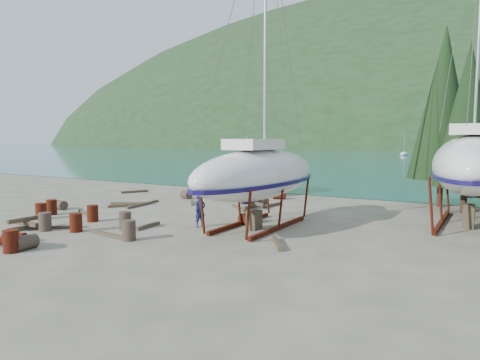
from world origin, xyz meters
The scene contains 45 objects.
ground centered at (0.00, 0.00, 0.00)m, with size 600.00×600.00×0.00m, color #5E594A.
bay_water centered at (0.00, 315.00, 0.01)m, with size 700.00×700.00×0.00m, color #1A6482.
far_hill centered at (0.00, 320.00, 0.00)m, with size 800.00×360.00×110.00m, color #1D2F17.
far_house_left centered at (-60.00, 190.00, 2.92)m, with size 6.60×5.60×5.60m.
far_house_center centered at (-20.00, 190.00, 2.92)m, with size 6.60×5.60×5.60m.
cypress_near_right centered at (12.50, 12.00, 5.79)m, with size 3.60×3.60×10.00m.
cypress_back_left centered at (11.00, 14.00, 6.66)m, with size 4.14×4.14×11.50m.
moored_boat_left centered at (-30.00, 60.00, 0.39)m, with size 2.00×5.00×6.05m.
moored_boat_mid centered at (10.00, 80.00, 0.39)m, with size 2.00×5.00×6.05m.
moored_boat_far centered at (-8.00, 110.00, 0.39)m, with size 2.00×5.00×6.05m.
large_sailboat_near centered at (4.06, 2.20, 2.68)m, with size 3.29×10.62×16.65m.
large_sailboat_far centered at (13.00, 7.94, 3.16)m, with size 4.17×12.42×19.38m.
small_sailboat_shore centered at (-1.71, 13.49, 1.86)m, with size 2.40×7.08×11.24m.
worker centered at (1.49, 0.77, 0.84)m, with size 0.61×0.40×1.68m, color navy.
drum_0 centered at (-7.26, -1.99, 0.44)m, with size 0.58×0.58×0.88m, color #601C10.
drum_1 centered at (-1.84, -6.37, 0.29)m, with size 0.58×0.58×0.88m, color #2D2823.
drum_4 centered at (0.53, 11.86, 0.29)m, with size 0.58×0.58×0.88m, color #601C10.
drum_5 centered at (-1.22, -1.64, 0.44)m, with size 0.58×0.58×0.88m, color #2D2823.
drum_6 centered at (3.10, 2.73, 0.29)m, with size 0.58×0.58×0.88m, color #601C10.
drum_7 centered at (-1.89, -6.92, 0.44)m, with size 0.58×0.58×0.88m, color #601C10.
drum_8 centered at (-8.00, -0.81, 0.44)m, with size 0.58×0.58×0.88m, color #601C10.
drum_9 centered at (-5.53, 8.62, 0.29)m, with size 0.58×0.58×0.88m, color #2D2823.
drum_10 centered at (-2.88, -3.16, 0.44)m, with size 0.58×0.58×0.88m, color #601C10.
drum_11 centered at (0.87, 8.56, 0.29)m, with size 0.58×0.58×0.88m, color #2D2823.
drum_12 centered at (-2.68, -6.30, 0.29)m, with size 0.58×0.58×0.88m, color #601C10.
drum_14 centered at (-4.26, -1.01, 0.44)m, with size 0.58×0.58×0.88m, color #601C10.
drum_15 centered at (-9.17, 0.61, 0.29)m, with size 0.58×0.58×0.88m, color #2D2823.
drum_16 centered at (-4.32, -3.78, 0.44)m, with size 0.58×0.58×0.88m, color #2D2823.
drum_17 centered at (0.57, -3.15, 0.44)m, with size 0.58×0.58×0.88m, color #2D2823.
timber_1 centered at (6.45, -0.65, 0.10)m, with size 0.19×2.01×0.19m, color brown.
timber_2 centered at (-11.35, 9.21, 0.09)m, with size 0.19×2.26×0.19m, color brown.
timber_3 centered at (-4.73, -3.56, 0.07)m, with size 0.15×2.62×0.15m, color brown.
timber_4 centered at (-6.58, 3.33, 0.09)m, with size 0.17×1.84×0.17m, color brown.
timber_5 centered at (-0.80, -3.08, 0.08)m, with size 0.16×2.81×0.16m, color brown.
timber_6 centered at (1.63, 8.50, 0.10)m, with size 0.19×1.97×0.19m, color brown.
timber_7 centered at (-0.62, -0.70, 0.09)m, with size 0.17×1.75×0.17m, color brown.
timber_8 centered at (-3.59, 6.79, 0.09)m, with size 0.19×1.92×0.19m, color brown.
timber_9 centered at (-4.44, 12.05, 0.08)m, with size 0.15×2.40×0.15m, color brown.
timber_10 centered at (0.30, 6.44, 0.08)m, with size 0.16×2.39×0.16m, color brown.
timber_11 centered at (-5.84, 4.15, 0.08)m, with size 0.15×2.68×0.15m, color brown.
timber_12 centered at (-6.41, 0.17, 0.08)m, with size 0.17×2.39×0.17m, color brown.
timber_15 centered at (-6.16, 4.85, 0.07)m, with size 0.15×2.93×0.15m, color brown.
timber_17 centered at (-7.06, 4.21, 0.08)m, with size 0.16×2.20×0.16m, color brown.
timber_pile_fore centered at (-5.43, -4.06, 0.30)m, with size 1.80×1.80×0.60m.
timber_pile_aft centered at (0.80, 7.14, 0.30)m, with size 1.80×1.80×0.60m.
Camera 1 is at (13.99, -16.25, 4.33)m, focal length 32.00 mm.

